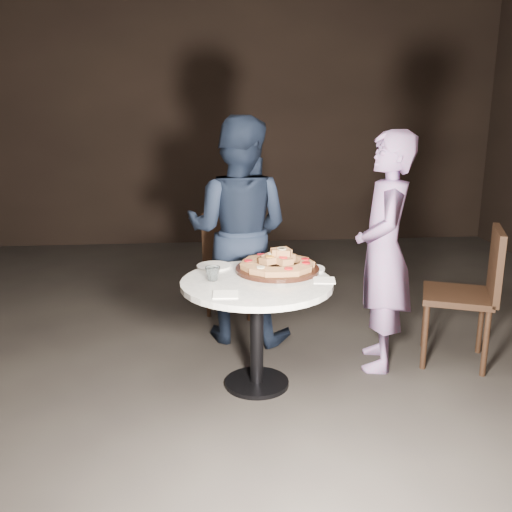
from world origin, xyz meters
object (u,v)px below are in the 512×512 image
Objects in this scene: table at (257,301)px; chair_far at (231,257)px; diner_navy at (238,231)px; diner_teal at (384,252)px; serving_board at (277,269)px; water_glass at (213,274)px; focaccia_pile at (278,262)px; chair_right at (474,287)px.

table is 1.08× the size of chair_far.
diner_teal is (0.86, -0.52, -0.04)m from diner_navy.
diner_navy is 1.05× the size of diner_teal.
diner_teal is at bearing 167.58° from diner_navy.
diner_teal is at bearing 152.61° from chair_far.
water_glass reaches higher than serving_board.
focaccia_pile is 0.42m from water_glass.
chair_right is 0.60× the size of diner_teal.
chair_far is (0.16, 1.15, -0.21)m from water_glass.
water_glass is at bearing -158.35° from focaccia_pile.
diner_teal reaches higher than water_glass.
diner_navy is (-1.43, 0.55, 0.26)m from chair_right.
diner_navy reaches higher than diner_teal.
serving_board is 1.11× the size of focaccia_pile.
water_glass is 0.10× the size of chair_right.
serving_board is 0.61× the size of chair_far.
chair_far is 1.76m from chair_right.
chair_right is 1.55m from diner_navy.
water_glass is 1.06m from diner_teal.
water_glass is 0.10× the size of chair_far.
serving_board is 0.32× the size of diner_navy.
diner_teal is at bearing 10.57° from water_glass.
diner_teal is (0.66, 0.04, 0.08)m from serving_board.
water_glass is (-0.39, -0.15, -0.02)m from focaccia_pile.
focaccia_pile is at bearing -73.91° from diner_teal.
focaccia_pile is at bearing 51.93° from table.
table is 0.26m from serving_board.
table is 0.61× the size of diner_teal.
diner_teal reaches higher than chair_right.
chair_right is (1.23, 0.01, -0.19)m from focaccia_pile.
focaccia_pile is at bearing 122.78° from chair_far.
diner_navy is at bearing 109.46° from serving_board.
diner_navy reaches higher than chair_right.
water_glass is at bearing 101.90° from chair_far.
table is at bearing -127.73° from serving_board.
focaccia_pile is 0.66m from diner_teal.
table is 10.34× the size of water_glass.
chair_right is (1.23, 0.01, -0.15)m from serving_board.
diner_teal is (-0.57, 0.03, 0.22)m from chair_right.
table is at bearing -128.07° from focaccia_pile.
table is 1.78× the size of serving_board.
chair_right is at bearing 165.65° from chair_far.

